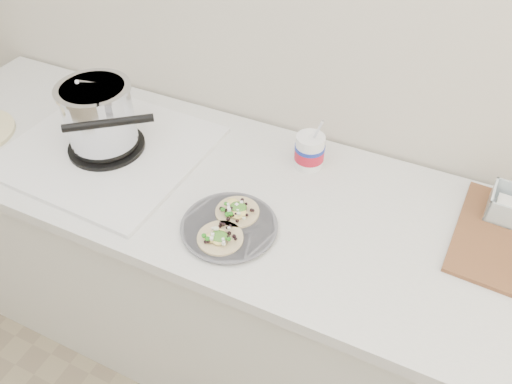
% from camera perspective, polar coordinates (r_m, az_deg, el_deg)
% --- Properties ---
extents(counter, '(2.44, 0.66, 0.90)m').
position_cam_1_polar(counter, '(1.74, 0.83, -11.03)').
color(counter, silver).
rests_on(counter, ground).
extents(stove, '(0.59, 0.55, 0.27)m').
position_cam_1_polar(stove, '(1.56, -17.17, 7.05)').
color(stove, silver).
rests_on(stove, counter).
extents(taco_plate, '(0.25, 0.25, 0.04)m').
position_cam_1_polar(taco_plate, '(1.30, -3.10, -3.72)').
color(taco_plate, '#595960').
rests_on(taco_plate, counter).
extents(tub, '(0.09, 0.09, 0.20)m').
position_cam_1_polar(tub, '(1.46, 6.27, 4.98)').
color(tub, white).
rests_on(tub, counter).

